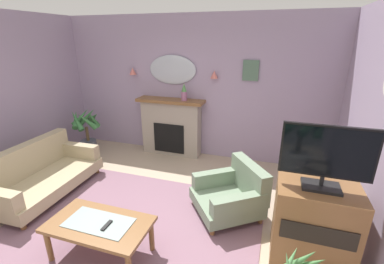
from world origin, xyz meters
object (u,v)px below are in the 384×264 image
framed_picture (251,71)px  potted_plant_tall_palm (87,130)px  coffee_table (99,227)px  tv_flatscreen (327,156)px  wall_sconce_right (214,75)px  fireplace (171,127)px  wall_mirror (172,70)px  armchair_beside_couch (233,193)px  floral_couch (39,174)px  tv_cabinet (313,224)px  mantel_vase_left (184,92)px  tv_remote (107,226)px  wall_sconce_left (133,71)px

framed_picture → potted_plant_tall_palm: 3.47m
coffee_table → tv_flatscreen: bearing=16.8°
wall_sconce_right → fireplace: bearing=-173.8°
wall_mirror → armchair_beside_couch: (1.55, -1.74, -1.40)m
wall_mirror → floral_couch: (-1.37, -2.16, -1.39)m
fireplace → floral_couch: size_ratio=0.78×
potted_plant_tall_palm → tv_cabinet: bearing=-21.2°
floral_couch → potted_plant_tall_palm: 1.53m
floral_couch → potted_plant_tall_palm: size_ratio=1.80×
framed_picture → potted_plant_tall_palm: size_ratio=0.37×
mantel_vase_left → wall_sconce_right: wall_sconce_right is taller
fireplace → floral_couch: bearing=-124.2°
coffee_table → tv_flatscreen: size_ratio=1.31×
wall_mirror → framed_picture: bearing=0.4°
framed_picture → tv_flatscreen: framed_picture is taller
tv_remote → armchair_beside_couch: (1.11, 1.25, -0.15)m
floral_couch → potted_plant_tall_palm: potted_plant_tall_palm is taller
wall_sconce_left → coffee_table: (1.17, -2.91, -1.28)m
coffee_table → armchair_beside_couch: 1.74m
coffee_table → armchair_beside_couch: size_ratio=0.97×
fireplace → armchair_beside_couch: fireplace is taller
wall_sconce_right → tv_cabinet: 3.02m
tv_remote → wall_mirror: bearing=98.4°
fireplace → floral_couch: fireplace is taller
fireplace → tv_cabinet: (2.49, -2.14, -0.12)m
wall_sconce_right → tv_remote: bearing=-98.0°
wall_sconce_left → tv_remote: size_ratio=0.88×
wall_sconce_right → framed_picture: framed_picture is taller
wall_mirror → floral_couch: wall_mirror is taller
coffee_table → tv_remote: size_ratio=6.88×
tv_flatscreen → coffee_table: bearing=-163.2°
wall_sconce_left → mantel_vase_left: bearing=-6.0°
coffee_table → tv_remote: (0.12, -0.03, 0.07)m
armchair_beside_couch → tv_flatscreen: bearing=-31.1°
floral_couch → potted_plant_tall_palm: bearing=101.1°
wall_sconce_right → framed_picture: 0.66m
floral_couch → fireplace: bearing=55.8°
wall_sconce_left → potted_plant_tall_palm: (-0.82, -0.62, -1.15)m
coffee_table → tv_flatscreen: tv_flatscreen is taller
mantel_vase_left → tv_flatscreen: size_ratio=0.40×
mantel_vase_left → potted_plant_tall_palm: bearing=-165.8°
potted_plant_tall_palm → framed_picture: bearing=12.1°
framed_picture → tv_remote: framed_picture is taller
framed_picture → coffee_table: 3.47m
coffee_table → tv_flatscreen: (2.17, 0.66, 0.86)m
tv_remote → fireplace: bearing=98.8°
armchair_beside_couch → mantel_vase_left: bearing=128.7°
wall_sconce_left → tv_cabinet: size_ratio=0.16×
framed_picture → tv_cabinet: 2.82m
wall_mirror → coffee_table: (0.32, -2.96, -1.33)m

